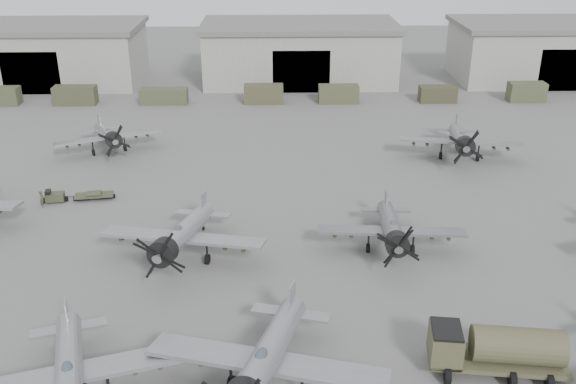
# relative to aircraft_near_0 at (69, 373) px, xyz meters

# --- Properties ---
(ground) EXTENTS (220.00, 220.00, 0.00)m
(ground) POSITION_rel_aircraft_near_0_xyz_m (14.82, 7.43, -2.23)
(ground) COLOR #555552
(ground) RESTS_ON ground
(hangar_left) EXTENTS (29.00, 14.80, 8.70)m
(hangar_left) POSITION_rel_aircraft_near_0_xyz_m (-23.18, 69.39, 2.14)
(hangar_left) COLOR #A9A99E
(hangar_left) RESTS_ON ground
(hangar_center) EXTENTS (29.00, 14.80, 8.70)m
(hangar_center) POSITION_rel_aircraft_near_0_xyz_m (14.82, 69.39, 2.14)
(hangar_center) COLOR #A9A99E
(hangar_center) RESTS_ON ground
(hangar_right) EXTENTS (29.00, 14.80, 8.70)m
(hangar_right) POSITION_rel_aircraft_near_0_xyz_m (52.82, 69.39, 2.14)
(hangar_right) COLOR #A9A99E
(hangar_right) RESTS_ON ground
(support_truck_1) EXTENTS (5.60, 2.20, 2.46)m
(support_truck_1) POSITION_rel_aircraft_near_0_xyz_m (-15.76, 57.43, -1.00)
(support_truck_1) COLOR #3E402A
(support_truck_1) RESTS_ON ground
(support_truck_2) EXTENTS (6.31, 2.20, 2.07)m
(support_truck_2) POSITION_rel_aircraft_near_0_xyz_m (-3.89, 57.43, -1.20)
(support_truck_2) COLOR #43492F
(support_truck_2) RESTS_ON ground
(support_truck_3) EXTENTS (5.26, 2.20, 2.49)m
(support_truck_3) POSITION_rel_aircraft_near_0_xyz_m (9.54, 57.43, -0.99)
(support_truck_3) COLOR #43432C
(support_truck_3) RESTS_ON ground
(support_truck_4) EXTENTS (5.38, 2.20, 2.37)m
(support_truck_4) POSITION_rel_aircraft_near_0_xyz_m (19.66, 57.43, -1.05)
(support_truck_4) COLOR #46482F
(support_truck_4) RESTS_ON ground
(support_truck_5) EXTENTS (4.96, 2.20, 2.14)m
(support_truck_5) POSITION_rel_aircraft_near_0_xyz_m (33.18, 57.43, -1.16)
(support_truck_5) COLOR #3A3A26
(support_truck_5) RESTS_ON ground
(support_truck_6) EXTENTS (4.93, 2.20, 2.58)m
(support_truck_6) POSITION_rel_aircraft_near_0_xyz_m (45.34, 57.43, -0.94)
(support_truck_6) COLOR #444930
(support_truck_6) RESTS_ON ground
(aircraft_near_0) EXTENTS (12.27, 11.05, 4.91)m
(aircraft_near_0) POSITION_rel_aircraft_near_0_xyz_m (0.00, 0.00, 0.00)
(aircraft_near_0) COLOR #989BA0
(aircraft_near_0) RESTS_ON ground
(aircraft_near_1) EXTENTS (13.40, 12.07, 5.34)m
(aircraft_near_1) POSITION_rel_aircraft_near_0_xyz_m (10.26, 0.52, 0.20)
(aircraft_near_1) COLOR #97999F
(aircraft_near_1) RESTS_ON ground
(aircraft_mid_1) EXTENTS (12.54, 11.29, 4.98)m
(aircraft_mid_1) POSITION_rel_aircraft_near_0_xyz_m (3.91, 15.14, 0.03)
(aircraft_mid_1) COLOR #9A9EA3
(aircraft_mid_1) RESTS_ON ground
(aircraft_mid_2) EXTENTS (11.38, 10.24, 4.54)m
(aircraft_mid_2) POSITION_rel_aircraft_near_0_xyz_m (19.77, 16.13, -0.17)
(aircraft_mid_2) COLOR gray
(aircraft_mid_2) RESTS_ON ground
(aircraft_far_0) EXTENTS (10.94, 9.91, 4.47)m
(aircraft_far_0) POSITION_rel_aircraft_near_0_xyz_m (-6.92, 38.49, -0.20)
(aircraft_far_0) COLOR #9C9FA4
(aircraft_far_0) RESTS_ON ground
(aircraft_far_1) EXTENTS (12.70, 11.43, 5.04)m
(aircraft_far_1) POSITION_rel_aircraft_near_0_xyz_m (30.33, 35.58, 0.06)
(aircraft_far_1) COLOR gray
(aircraft_far_1) RESTS_ON ground
(fuel_tanker) EXTENTS (8.00, 3.56, 2.98)m
(fuel_tanker) POSITION_rel_aircraft_near_0_xyz_m (23.36, 2.27, -0.52)
(fuel_tanker) COLOR #4A4A30
(fuel_tanker) RESTS_ON ground
(tug_trailer) EXTENTS (6.04, 1.95, 1.20)m
(tug_trailer) POSITION_rel_aircraft_near_0_xyz_m (-7.71, 26.34, -1.78)
(tug_trailer) COLOR #393C27
(tug_trailer) RESTS_ON ground
(ground_crew) EXTENTS (0.39, 0.58, 1.58)m
(ground_crew) POSITION_rel_aircraft_near_0_xyz_m (-9.78, 25.12, -1.44)
(ground_crew) COLOR #41482F
(ground_crew) RESTS_ON ground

